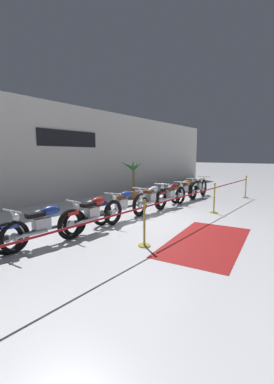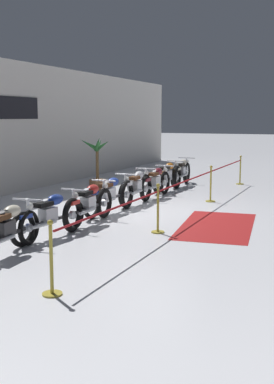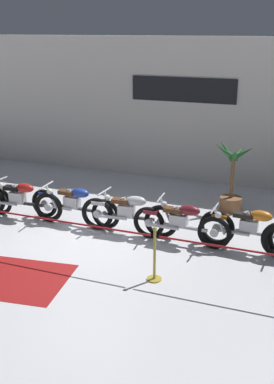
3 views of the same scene
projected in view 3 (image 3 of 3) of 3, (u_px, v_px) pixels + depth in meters
ground_plane at (86, 239)px, 10.62m from camera, size 120.00×120.00×0.00m
back_wall at (161, 109)px, 14.46m from camera, size 28.00×0.29×4.20m
motorcycle_red_2 at (20, 200)px, 11.65m from camera, size 2.31×0.62×0.95m
motorcycle_blue_3 at (74, 204)px, 11.34m from camera, size 2.41×0.62×0.94m
motorcycle_silver_4 at (129, 214)px, 10.74m from camera, size 2.28×0.62×0.96m
motorcycle_maroon_5 at (181, 223)px, 10.26m from camera, size 2.19×0.62×0.94m
motorcycle_orange_6 at (251, 229)px, 9.90m from camera, size 2.22×0.62×0.97m
potted_palm_left_of_row at (231, 183)px, 12.04m from camera, size 1.02×0.88×1.86m
stanchion_mid_right at (154, 262)px, 8.79m from camera, size 0.28×0.28×1.05m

